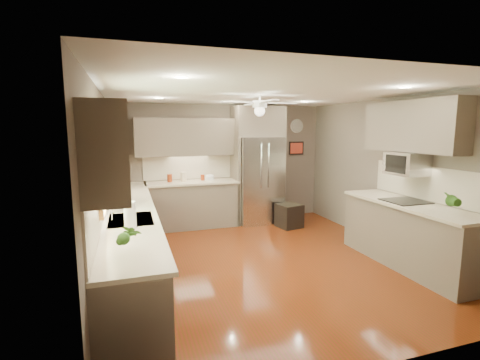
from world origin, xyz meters
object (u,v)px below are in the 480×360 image
potted_plant_left (129,235)px  stool (289,216)px  bowl (210,179)px  canister_c (183,177)px  refrigerator (258,167)px  soap_bottle (119,203)px  potted_plant_right (452,200)px  canister_d (203,177)px  canister_a (170,178)px  paper_towel (130,215)px  microwave (407,164)px

potted_plant_left → stool: 4.58m
potted_plant_left → bowl: bearing=67.7°
canister_c → refrigerator: bearing=-3.2°
soap_bottle → potted_plant_right: (3.98, -1.42, 0.06)m
soap_bottle → bowl: (1.72, 2.23, -0.08)m
potted_plant_left → potted_plant_right: potted_plant_right is taller
canister_d → bowl: (0.14, -0.06, -0.04)m
canister_a → canister_c: 0.28m
potted_plant_left → paper_towel: 0.82m
potted_plant_right → bowl: bearing=121.9°
refrigerator → stool: (0.45, -0.60, -0.95)m
canister_d → refrigerator: size_ratio=0.05×
bowl → paper_towel: bearing=-117.3°
bowl → paper_towel: 3.47m
canister_d → microwave: bearing=-48.2°
canister_a → paper_towel: size_ratio=0.49×
stool → bowl: bearing=156.5°
potted_plant_left → potted_plant_right: 3.88m
potted_plant_right → soap_bottle: bearing=160.3°
canister_c → potted_plant_right: potted_plant_right is taller
potted_plant_left → microwave: size_ratio=0.61×
canister_d → potted_plant_right: 4.42m
canister_a → canister_d: canister_a is taller
bowl → potted_plant_right: bearing=-58.1°
canister_d → canister_c: bearing=-178.0°
canister_d → refrigerator: refrigerator is taller
refrigerator → canister_d: bearing=175.1°
canister_a → bowl: (0.81, -0.03, -0.06)m
canister_a → refrigerator: bearing=-2.3°
potted_plant_left → potted_plant_right: bearing=3.8°
canister_c → potted_plant_right: size_ratio=0.58×
potted_plant_left → paper_towel: (0.01, 0.82, -0.03)m
microwave → paper_towel: 3.99m
canister_c → paper_towel: bearing=-108.7°
stool → potted_plant_right: bearing=-75.5°
soap_bottle → refrigerator: 3.52m
canister_c → canister_d: canister_c is taller
canister_a → stool: canister_a is taller
canister_a → soap_bottle: (-0.91, -2.26, 0.03)m
soap_bottle → refrigerator: bearing=38.3°
soap_bottle → refrigerator: size_ratio=0.09×
canister_a → canister_c: bearing=2.4°
soap_bottle → microwave: bearing=-7.3°
stool → microwave: bearing=-67.3°
potted_plant_left → potted_plant_right: (3.87, 0.26, 0.00)m
potted_plant_left → canister_d: bearing=69.7°
canister_a → stool: (2.30, -0.68, -0.78)m
canister_c → canister_a: bearing=-177.6°
microwave → stool: bearing=112.7°
canister_a → canister_c: (0.28, 0.01, 0.01)m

